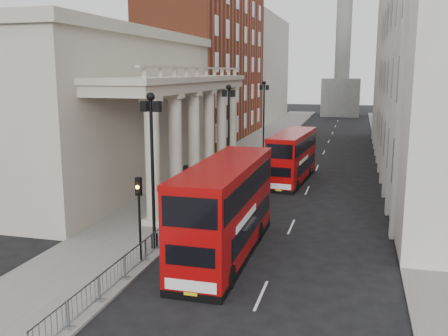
# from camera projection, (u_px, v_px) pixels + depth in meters

# --- Properties ---
(ground) EXTENTS (260.00, 260.00, 0.00)m
(ground) POSITION_uv_depth(u_px,v_px,m) (133.00, 280.00, 22.99)
(ground) COLOR black
(ground) RESTS_ON ground
(sidewalk_west) EXTENTS (6.00, 140.00, 0.12)m
(sidewalk_west) POSITION_uv_depth(u_px,v_px,m) (230.00, 163.00, 52.19)
(sidewalk_west) COLOR slate
(sidewalk_west) RESTS_ON ground
(sidewalk_east) EXTENTS (3.00, 140.00, 0.12)m
(sidewalk_east) POSITION_uv_depth(u_px,v_px,m) (396.00, 171.00, 48.01)
(sidewalk_east) COLOR slate
(sidewalk_east) RESTS_ON ground
(kerb) EXTENTS (0.20, 140.00, 0.14)m
(kerb) POSITION_uv_depth(u_px,v_px,m) (258.00, 164.00, 51.44)
(kerb) COLOR slate
(kerb) RESTS_ON ground
(portico_building) EXTENTS (9.00, 28.00, 12.00)m
(portico_building) POSITION_uv_depth(u_px,v_px,m) (108.00, 114.00, 41.58)
(portico_building) COLOR #A9A28E
(portico_building) RESTS_ON ground
(brick_building) EXTENTS (9.00, 32.00, 22.00)m
(brick_building) POSITION_uv_depth(u_px,v_px,m) (210.00, 60.00, 69.09)
(brick_building) COLOR brown
(brick_building) RESTS_ON ground
(west_building_far) EXTENTS (9.00, 30.00, 20.00)m
(west_building_far) POSITION_uv_depth(u_px,v_px,m) (255.00, 69.00, 99.63)
(west_building_far) COLOR #A9A28E
(west_building_far) RESTS_ON ground
(east_building) EXTENTS (8.00, 55.00, 25.00)m
(east_building) POSITION_uv_depth(u_px,v_px,m) (431.00, 39.00, 46.91)
(east_building) COLOR beige
(east_building) RESTS_ON ground
(monument_column) EXTENTS (8.00, 8.00, 54.20)m
(monument_column) POSITION_uv_depth(u_px,v_px,m) (343.00, 40.00, 105.70)
(monument_column) COLOR #60605E
(monument_column) RESTS_ON ground
(lamp_post_south) EXTENTS (1.05, 0.44, 8.32)m
(lamp_post_south) POSITION_uv_depth(u_px,v_px,m) (152.00, 160.00, 26.00)
(lamp_post_south) COLOR black
(lamp_post_south) RESTS_ON sidewalk_west
(lamp_post_mid) EXTENTS (1.05, 0.44, 8.32)m
(lamp_post_mid) POSITION_uv_depth(u_px,v_px,m) (229.00, 128.00, 41.18)
(lamp_post_mid) COLOR black
(lamp_post_mid) RESTS_ON sidewalk_west
(lamp_post_north) EXTENTS (1.05, 0.44, 8.32)m
(lamp_post_north) POSITION_uv_depth(u_px,v_px,m) (264.00, 113.00, 56.35)
(lamp_post_north) COLOR black
(lamp_post_north) RESTS_ON sidewalk_west
(traffic_light) EXTENTS (0.28, 0.33, 4.30)m
(traffic_light) POSITION_uv_depth(u_px,v_px,m) (139.00, 204.00, 24.40)
(traffic_light) COLOR black
(traffic_light) RESTS_ON sidewalk_west
(crowd_barriers) EXTENTS (0.50, 18.75, 1.10)m
(crowd_barriers) POSITION_uv_depth(u_px,v_px,m) (145.00, 250.00, 25.06)
(crowd_barriers) COLOR gray
(crowd_barriers) RESTS_ON sidewalk_west
(bus_near) EXTENTS (2.82, 11.40, 4.92)m
(bus_near) POSITION_uv_depth(u_px,v_px,m) (226.00, 207.00, 25.75)
(bus_near) COLOR #940607
(bus_near) RESTS_ON ground
(bus_far) EXTENTS (3.21, 10.14, 4.31)m
(bus_far) POSITION_uv_depth(u_px,v_px,m) (292.00, 156.00, 43.39)
(bus_far) COLOR #9C0707
(bus_far) RESTS_ON ground
(pedestrian_a) EXTENTS (0.71, 0.63, 1.63)m
(pedestrian_a) POSITION_uv_depth(u_px,v_px,m) (152.00, 194.00, 35.36)
(pedestrian_a) COLOR black
(pedestrian_a) RESTS_ON sidewalk_west
(pedestrian_b) EXTENTS (0.96, 0.77, 1.88)m
(pedestrian_b) POSITION_uv_depth(u_px,v_px,m) (177.00, 175.00, 41.09)
(pedestrian_b) COLOR #292421
(pedestrian_b) RESTS_ON sidewalk_west
(pedestrian_c) EXTENTS (1.06, 0.86, 1.89)m
(pedestrian_c) POSITION_uv_depth(u_px,v_px,m) (186.00, 176.00, 40.87)
(pedestrian_c) COLOR black
(pedestrian_c) RESTS_ON sidewalk_west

